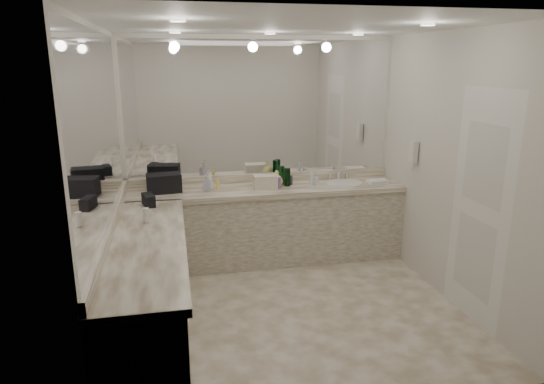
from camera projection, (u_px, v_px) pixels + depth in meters
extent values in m
plane|color=beige|center=(290.00, 307.00, 4.70)|extent=(3.20, 3.20, 0.00)
plane|color=white|center=(293.00, 25.00, 4.02)|extent=(3.20, 3.20, 0.00)
cube|color=silver|center=(261.00, 149.00, 5.78)|extent=(3.20, 0.02, 2.60)
cube|color=silver|center=(106.00, 186.00, 4.05)|extent=(0.02, 3.00, 2.60)
cube|color=silver|center=(452.00, 169.00, 4.67)|extent=(0.02, 3.00, 2.60)
cube|color=beige|center=(266.00, 226.00, 5.73)|extent=(3.20, 0.60, 0.84)
cube|color=silver|center=(266.00, 190.00, 5.60)|extent=(3.20, 0.64, 0.06)
cube|color=beige|center=(148.00, 295.00, 4.05)|extent=(0.60, 2.40, 0.84)
cube|color=silver|center=(146.00, 244.00, 3.94)|extent=(0.64, 2.42, 0.06)
cube|color=silver|center=(262.00, 178.00, 5.85)|extent=(3.20, 0.04, 0.10)
cube|color=silver|center=(112.00, 226.00, 4.14)|extent=(0.04, 3.00, 0.10)
cube|color=white|center=(261.00, 109.00, 5.64)|extent=(3.12, 0.01, 1.55)
cube|color=white|center=(102.00, 129.00, 3.93)|extent=(0.01, 2.92, 1.55)
cylinder|color=white|center=(344.00, 184.00, 5.79)|extent=(0.44, 0.44, 0.03)
cube|color=silver|center=(338.00, 174.00, 5.97)|extent=(0.24, 0.16, 0.14)
cube|color=white|center=(413.00, 152.00, 5.31)|extent=(0.06, 0.10, 0.24)
cube|color=white|center=(479.00, 209.00, 4.26)|extent=(0.02, 0.82, 2.10)
cube|color=black|center=(164.00, 183.00, 5.38)|extent=(0.39, 0.28, 0.21)
cube|color=black|center=(149.00, 200.00, 4.87)|extent=(0.15, 0.23, 0.12)
cube|color=beige|center=(265.00, 182.00, 5.53)|extent=(0.27, 0.17, 0.15)
cube|color=white|center=(378.00, 182.00, 5.78)|extent=(0.25, 0.17, 0.04)
cylinder|color=white|center=(146.00, 216.00, 4.36)|extent=(0.06, 0.06, 0.13)
imported|color=silver|center=(209.00, 180.00, 5.44)|extent=(0.12, 0.12, 0.23)
imported|color=silver|center=(208.00, 182.00, 5.44)|extent=(0.12, 0.12, 0.20)
imported|color=#FDEB88|center=(276.00, 179.00, 5.60)|extent=(0.20, 0.20, 0.19)
cylinder|color=#105420|center=(282.00, 175.00, 5.71)|extent=(0.07, 0.07, 0.22)
cylinder|color=#105420|center=(288.00, 177.00, 5.65)|extent=(0.06, 0.06, 0.20)
cylinder|color=#105420|center=(287.00, 177.00, 5.64)|extent=(0.07, 0.07, 0.21)
cylinder|color=silver|center=(271.00, 183.00, 5.62)|extent=(0.06, 0.06, 0.08)
cylinder|color=#9966B2|center=(279.00, 183.00, 5.54)|extent=(0.04, 0.04, 0.13)
cylinder|color=#E0B28C|center=(155.00, 190.00, 5.29)|extent=(0.06, 0.06, 0.10)
cylinder|color=silver|center=(316.00, 181.00, 5.74)|extent=(0.06, 0.06, 0.08)
cylinder|color=#F2D84C|center=(217.00, 184.00, 5.53)|extent=(0.04, 0.04, 0.11)
cylinder|color=silver|center=(312.00, 179.00, 5.69)|extent=(0.04, 0.04, 0.15)
cylinder|color=#3F3F4C|center=(291.00, 180.00, 5.71)|extent=(0.04, 0.04, 0.11)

